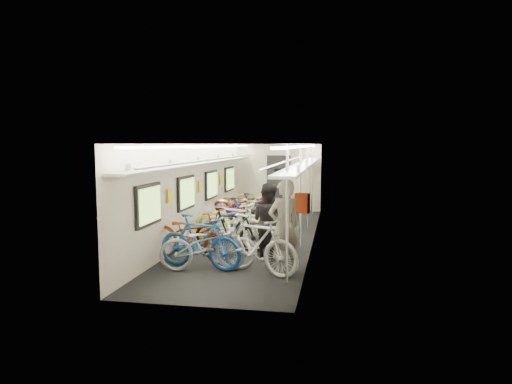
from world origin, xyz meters
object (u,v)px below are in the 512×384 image
at_px(bicycle_0, 209,245).
at_px(passenger_mid, 268,221).
at_px(bicycle_1, 200,242).
at_px(passenger_near, 284,227).
at_px(backpack, 302,203).

distance_m(bicycle_0, passenger_mid, 1.47).
bearing_deg(bicycle_0, passenger_mid, -59.78).
relative_size(bicycle_0, bicycle_1, 1.05).
relative_size(bicycle_1, passenger_near, 1.01).
relative_size(bicycle_0, backpack, 4.89).
relative_size(bicycle_1, backpack, 4.64).
xyz_separation_m(bicycle_0, backpack, (1.74, 0.41, 0.79)).
bearing_deg(passenger_near, bicycle_1, -34.95).
bearing_deg(passenger_mid, bicycle_0, 79.10).
bearing_deg(passenger_mid, backpack, 172.23).
height_order(passenger_mid, backpack, passenger_mid).
height_order(bicycle_1, passenger_mid, passenger_mid).
bearing_deg(backpack, passenger_near, -115.67).
xyz_separation_m(bicycle_0, passenger_near, (1.43, 0.06, 0.39)).
height_order(bicycle_0, passenger_near, passenger_near).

